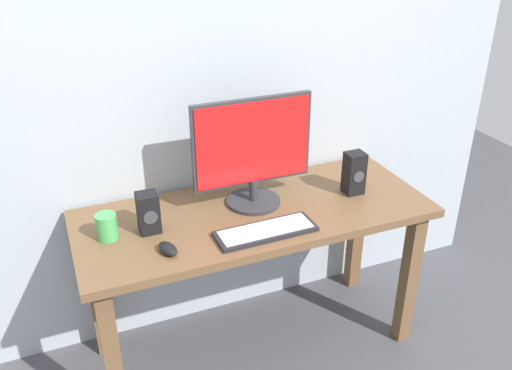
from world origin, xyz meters
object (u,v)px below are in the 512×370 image
(mouse, at_px, (168,249))
(speaker_left, at_px, (148,213))
(desk, at_px, (255,233))
(keyboard_primary, at_px, (266,231))
(monitor, at_px, (253,151))
(coffee_mug, at_px, (107,227))
(speaker_right, at_px, (354,173))

(mouse, bearing_deg, speaker_left, 82.42)
(speaker_left, bearing_deg, desk, -0.98)
(keyboard_primary, relative_size, speaker_left, 2.44)
(monitor, bearing_deg, mouse, -151.38)
(desk, xyz_separation_m, coffee_mug, (-0.61, 0.02, 0.17))
(keyboard_primary, height_order, speaker_right, speaker_right)
(speaker_left, bearing_deg, mouse, -80.78)
(monitor, height_order, speaker_left, monitor)
(desk, bearing_deg, speaker_right, -2.22)
(mouse, height_order, coffee_mug, coffee_mug)
(speaker_right, relative_size, speaker_left, 1.16)
(mouse, bearing_deg, speaker_right, -7.16)
(keyboard_primary, xyz_separation_m, coffee_mug, (-0.58, 0.20, 0.04))
(desk, bearing_deg, coffee_mug, 178.58)
(keyboard_primary, height_order, coffee_mug, coffee_mug)
(desk, bearing_deg, mouse, -158.05)
(mouse, bearing_deg, coffee_mug, 119.35)
(monitor, height_order, coffee_mug, monitor)
(mouse, xyz_separation_m, coffee_mug, (-0.19, 0.18, 0.04))
(monitor, xyz_separation_m, keyboard_primary, (-0.05, -0.25, -0.23))
(desk, xyz_separation_m, keyboard_primary, (-0.03, -0.18, 0.12))
(keyboard_primary, xyz_separation_m, mouse, (-0.39, 0.01, 0.01))
(keyboard_primary, relative_size, mouse, 4.05)
(keyboard_primary, xyz_separation_m, speaker_right, (0.50, 0.17, 0.09))
(monitor, distance_m, speaker_left, 0.50)
(monitor, distance_m, coffee_mug, 0.66)
(speaker_right, relative_size, coffee_mug, 1.84)
(keyboard_primary, bearing_deg, monitor, 79.45)
(speaker_right, bearing_deg, desk, 177.78)
(desk, distance_m, coffee_mug, 0.63)
(monitor, distance_m, mouse, 0.55)
(keyboard_primary, bearing_deg, speaker_right, 18.44)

